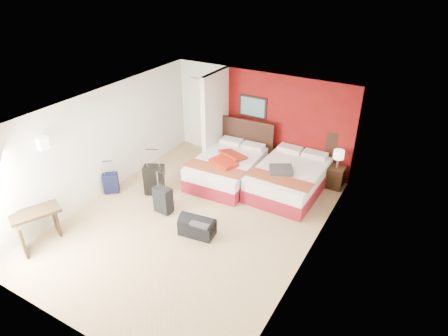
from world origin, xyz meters
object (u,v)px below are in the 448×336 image
Objects in this scene: suitcase_navy at (111,184)px; desk at (39,227)px; suitcase_black at (155,181)px; duffel_bag at (197,227)px; nightstand at (335,177)px; table_lamp at (338,159)px; red_suitcase_open at (228,159)px; bed_left at (227,169)px; bed_right at (289,180)px; suitcase_charcoal at (163,201)px.

desk is at bearing -125.92° from suitcase_navy.
duffel_bag is (1.73, -0.80, -0.17)m from suitcase_black.
nightstand is 1.22× the size of table_lamp.
red_suitcase_open is at bearing 19.74° from suitcase_black.
nightstand is at bearing 19.80° from bed_left.
suitcase_navy is (-2.20, -1.81, -0.43)m from red_suitcase_open.
bed_right is 3.20m from suitcase_black.
duffel_bag is (-1.90, -3.25, -0.59)m from table_lamp.
suitcase_charcoal is 0.65× the size of desk.
red_suitcase_open is 1.24× the size of suitcase_black.
red_suitcase_open is (0.10, -0.10, 0.36)m from bed_left.
bed_right is 1.19m from nightstand.
desk is (-2.08, -3.88, -0.30)m from red_suitcase_open.
bed_left is at bearing 153.38° from red_suitcase_open.
suitcase_black reaches higher than bed_left.
nightstand is 4.21m from suitcase_charcoal.
table_lamp is (2.47, 1.04, 0.46)m from bed_left.
table_lamp is 0.63× the size of suitcase_black.
table_lamp reaches higher than red_suitcase_open.
bed_left is 2.29m from duffel_bag.
desk reaches higher than suitcase_charcoal.
suitcase_charcoal is at bearing 157.54° from duffel_bag.
suitcase_charcoal reaches higher than nightstand.
desk is at bearing -133.50° from nightstand.
suitcase_navy is (-4.57, -2.94, -0.03)m from nightstand.
bed_left is 0.39m from red_suitcase_open.
suitcase_black is 1.46× the size of suitcase_navy.
suitcase_charcoal is (0.64, -0.51, -0.06)m from suitcase_black.
suitcase_black is (-3.63, -2.45, -0.42)m from table_lamp.
desk is (-3.53, -4.27, 0.06)m from bed_right.
suitcase_navy is 0.68× the size of duffel_bag.
suitcase_charcoal is 1.20× the size of suitcase_navy.
red_suitcase_open reaches higher than suitcase_black.
duffel_bag is 3.10m from desk.
bed_left is 0.97× the size of bed_right.
suitcase_charcoal is (-0.62, -1.82, -0.38)m from red_suitcase_open.
table_lamp is 0.77× the size of suitcase_charcoal.
suitcase_black is 1.91m from duffel_bag.
nightstand is 5.44m from suitcase_navy.
bed_right is 1.27m from table_lamp.
suitcase_black is 0.82m from suitcase_charcoal.
suitcase_black is at bearing 146.84° from suitcase_charcoal.
suitcase_navy is at bearing -147.99° from bed_right.
bed_right reaches higher than bed_left.
table_lamp reaches higher than nightstand.
table_lamp is at bearing -6.61° from suitcase_navy.
duffel_bag is (-1.90, -3.25, -0.09)m from nightstand.
table_lamp is at bearing 7.56° from suitcase_black.
nightstand is at bearing 7.56° from suitcase_black.
red_suitcase_open is 0.97× the size of desk.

